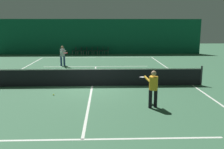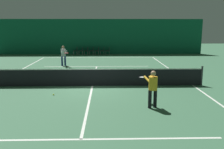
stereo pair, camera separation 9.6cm
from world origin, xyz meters
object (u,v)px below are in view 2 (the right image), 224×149
Objects in this scene: courtside_chair_1 at (81,50)px; player_near at (152,86)px; courtside_chair_5 at (103,50)px; courtside_chair_3 at (92,50)px; tennis_ball at (54,95)px; courtside_chair_0 at (76,50)px; courtside_chair_2 at (87,50)px; courtside_chair_6 at (108,50)px; tennis_net at (92,77)px; player_far at (63,54)px; courtside_chair_4 at (97,50)px.

player_near is at bearing 14.18° from courtside_chair_1.
courtside_chair_5 is (-2.16, 17.88, -0.39)m from player_near.
courtside_chair_3 is 12.73× the size of tennis_ball.
courtside_chair_0 is at bearing -90.00° from courtside_chair_3.
courtside_chair_2 and courtside_chair_3 have the same top height.
courtside_chair_0 is at bearing -1.59° from player_near.
player_near reaches higher than tennis_ball.
courtside_chair_0 is 3.54m from courtside_chair_6.
tennis_net is 14.29m from courtside_chair_5.
tennis_ball is at bearing -9.69° from courtside_chair_6.
courtside_chair_1 is (0.59, 0.00, 0.00)m from courtside_chair_0.
courtside_chair_0 is (0.11, 7.49, -0.45)m from player_far.
tennis_net is 14.29× the size of courtside_chair_2.
courtside_chair_4 is at bearing 90.00° from courtside_chair_0.
courtside_chair_1 is at bearing 151.14° from player_far.
courtside_chair_1 is at bearing 90.74° from tennis_ball.
courtside_chair_1 is 2.36m from courtside_chair_5.
courtside_chair_1 is at bearing 97.76° from tennis_net.
tennis_net is 7.49× the size of player_far.
tennis_net reaches higher than courtside_chair_2.
tennis_net reaches higher than courtside_chair_3.
courtside_chair_4 is 1.18m from courtside_chair_6.
courtside_chair_0 is 1.00× the size of courtside_chair_5.
tennis_net reaches higher than courtside_chair_5.
player_far reaches higher than player_near.
courtside_chair_1 is 1.00× the size of courtside_chair_2.
courtside_chair_4 is (2.36, 0.00, 0.00)m from courtside_chair_0.
player_near is at bearing 12.39° from courtside_chair_2.
courtside_chair_0 is at bearing 92.85° from tennis_ball.
courtside_chair_5 is at bearing 90.00° from courtside_chair_2.
courtside_chair_3 and courtside_chair_6 have the same top height.
courtside_chair_4 reaches higher than tennis_ball.
player_near is at bearing 6.89° from courtside_chair_5.
courtside_chair_4 is at bearing 90.00° from courtside_chair_3.
courtside_chair_4 is 16.12m from tennis_ball.
courtside_chair_5 is 12.73× the size of tennis_ball.
courtside_chair_1 is 1.77m from courtside_chair_4.
player_far is 1.91× the size of courtside_chair_1.
courtside_chair_0 is 16.06m from tennis_ball.
courtside_chair_6 is (3.54, 0.00, 0.00)m from courtside_chair_0.
courtside_chair_3 and courtside_chair_4 have the same top height.
courtside_chair_2 and courtside_chair_4 have the same top height.
tennis_net is 14.29× the size of courtside_chair_5.
courtside_chair_5 is (1.77, 0.00, 0.00)m from courtside_chair_2.
player_far reaches higher than courtside_chair_1.
courtside_chair_3 reaches higher than tennis_ball.
courtside_chair_6 is at bearing 90.00° from courtside_chair_1.
player_near is 1.79× the size of courtside_chair_4.
courtside_chair_3 is at bearing -90.00° from courtside_chair_6.
player_near reaches higher than courtside_chair_1.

